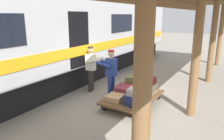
{
  "coord_description": "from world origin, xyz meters",
  "views": [
    {
      "loc": [
        -2.84,
        6.1,
        2.82
      ],
      "look_at": [
        0.49,
        0.49,
        1.15
      ],
      "focal_mm": 34.32,
      "sensor_mm": 36.0,
      "label": 1
    }
  ],
  "objects_px": {
    "suitcase_maroon_trunk": "(149,81)",
    "train_car": "(50,35)",
    "suitcase_cream_canvas": "(149,88)",
    "suitcase_orange_carryall": "(132,85)",
    "suitcase_navy_fabric": "(134,100)",
    "suitcase_olive_duffel": "(132,79)",
    "suitcase_gray_aluminum": "(135,92)",
    "suitcase_burgundy_valise": "(124,90)",
    "porter_by_door": "(91,67)",
    "luggage_cart": "(133,97)",
    "suitcase_tan_vintage": "(115,98)",
    "suitcase_brown_leather": "(142,95)",
    "porter_in_overalls": "(111,73)"
  },
  "relations": [
    {
      "from": "luggage_cart",
      "to": "suitcase_maroon_trunk",
      "type": "bearing_deg",
      "value": -118.44
    },
    {
      "from": "suitcase_brown_leather",
      "to": "porter_by_door",
      "type": "distance_m",
      "value": 2.34
    },
    {
      "from": "suitcase_maroon_trunk",
      "to": "train_car",
      "type": "bearing_deg",
      "value": 5.15
    },
    {
      "from": "suitcase_orange_carryall",
      "to": "suitcase_maroon_trunk",
      "type": "bearing_deg",
      "value": 178.14
    },
    {
      "from": "suitcase_olive_duffel",
      "to": "suitcase_brown_leather",
      "type": "bearing_deg",
      "value": 137.79
    },
    {
      "from": "suitcase_gray_aluminum",
      "to": "suitcase_burgundy_valise",
      "type": "bearing_deg",
      "value": -41.66
    },
    {
      "from": "suitcase_burgundy_valise",
      "to": "suitcase_maroon_trunk",
      "type": "relative_size",
      "value": 1.29
    },
    {
      "from": "suitcase_orange_carryall",
      "to": "suitcase_cream_canvas",
      "type": "height_order",
      "value": "suitcase_cream_canvas"
    },
    {
      "from": "suitcase_brown_leather",
      "to": "porter_in_overalls",
      "type": "distance_m",
      "value": 1.34
    },
    {
      "from": "suitcase_brown_leather",
      "to": "suitcase_maroon_trunk",
      "type": "distance_m",
      "value": 0.64
    },
    {
      "from": "suitcase_olive_duffel",
      "to": "suitcase_maroon_trunk",
      "type": "height_order",
      "value": "suitcase_maroon_trunk"
    },
    {
      "from": "suitcase_brown_leather",
      "to": "suitcase_cream_canvas",
      "type": "bearing_deg",
      "value": -90.0
    },
    {
      "from": "suitcase_gray_aluminum",
      "to": "suitcase_tan_vintage",
      "type": "bearing_deg",
      "value": 0.24
    },
    {
      "from": "suitcase_burgundy_valise",
      "to": "suitcase_olive_duffel",
      "type": "distance_m",
      "value": 0.6
    },
    {
      "from": "train_car",
      "to": "suitcase_cream_canvas",
      "type": "height_order",
      "value": "train_car"
    },
    {
      "from": "suitcase_burgundy_valise",
      "to": "suitcase_maroon_trunk",
      "type": "distance_m",
      "value": 0.87
    },
    {
      "from": "luggage_cart",
      "to": "suitcase_maroon_trunk",
      "type": "xyz_separation_m",
      "value": [
        -0.3,
        -0.56,
        0.45
      ]
    },
    {
      "from": "suitcase_brown_leather",
      "to": "suitcase_orange_carryall",
      "type": "relative_size",
      "value": 1.35
    },
    {
      "from": "suitcase_burgundy_valise",
      "to": "suitcase_maroon_trunk",
      "type": "height_order",
      "value": "suitcase_maroon_trunk"
    },
    {
      "from": "suitcase_brown_leather",
      "to": "porter_by_door",
      "type": "relative_size",
      "value": 0.35
    },
    {
      "from": "suitcase_cream_canvas",
      "to": "suitcase_olive_duffel",
      "type": "relative_size",
      "value": 1.29
    },
    {
      "from": "suitcase_gray_aluminum",
      "to": "suitcase_maroon_trunk",
      "type": "distance_m",
      "value": 1.14
    },
    {
      "from": "suitcase_brown_leather",
      "to": "suitcase_burgundy_valise",
      "type": "height_order",
      "value": "suitcase_burgundy_valise"
    },
    {
      "from": "suitcase_cream_canvas",
      "to": "suitcase_maroon_trunk",
      "type": "height_order",
      "value": "suitcase_maroon_trunk"
    },
    {
      "from": "suitcase_navy_fabric",
      "to": "suitcase_olive_duffel",
      "type": "relative_size",
      "value": 1.22
    },
    {
      "from": "train_car",
      "to": "porter_by_door",
      "type": "bearing_deg",
      "value": -173.28
    },
    {
      "from": "train_car",
      "to": "suitcase_brown_leather",
      "type": "height_order",
      "value": "train_car"
    },
    {
      "from": "suitcase_orange_carryall",
      "to": "porter_in_overalls",
      "type": "bearing_deg",
      "value": 36.93
    },
    {
      "from": "porter_in_overalls",
      "to": "suitcase_navy_fabric",
      "type": "bearing_deg",
      "value": 149.72
    },
    {
      "from": "suitcase_navy_fabric",
      "to": "porter_in_overalls",
      "type": "xyz_separation_m",
      "value": [
        1.22,
        -0.71,
        0.48
      ]
    },
    {
      "from": "suitcase_cream_canvas",
      "to": "suitcase_gray_aluminum",
      "type": "bearing_deg",
      "value": 91.24
    },
    {
      "from": "suitcase_orange_carryall",
      "to": "suitcase_gray_aluminum",
      "type": "xyz_separation_m",
      "value": [
        -0.65,
        1.16,
        0.25
      ]
    },
    {
      "from": "luggage_cart",
      "to": "suitcase_navy_fabric",
      "type": "relative_size",
      "value": 4.14
    },
    {
      "from": "train_car",
      "to": "suitcase_cream_canvas",
      "type": "relative_size",
      "value": 34.7
    },
    {
      "from": "suitcase_gray_aluminum",
      "to": "porter_in_overalls",
      "type": "height_order",
      "value": "porter_in_overalls"
    },
    {
      "from": "suitcase_orange_carryall",
      "to": "suitcase_gray_aluminum",
      "type": "height_order",
      "value": "suitcase_gray_aluminum"
    },
    {
      "from": "suitcase_brown_leather",
      "to": "suitcase_tan_vintage",
      "type": "distance_m",
      "value": 0.85
    },
    {
      "from": "suitcase_cream_canvas",
      "to": "suitcase_gray_aluminum",
      "type": "height_order",
      "value": "suitcase_gray_aluminum"
    },
    {
      "from": "train_car",
      "to": "suitcase_burgundy_valise",
      "type": "xyz_separation_m",
      "value": [
        -3.46,
        0.19,
        -1.62
      ]
    },
    {
      "from": "suitcase_olive_duffel",
      "to": "porter_in_overalls",
      "type": "bearing_deg",
      "value": 33.94
    },
    {
      "from": "porter_by_door",
      "to": "luggage_cart",
      "type": "bearing_deg",
      "value": 167.96
    },
    {
      "from": "suitcase_tan_vintage",
      "to": "suitcase_cream_canvas",
      "type": "height_order",
      "value": "suitcase_cream_canvas"
    },
    {
      "from": "suitcase_brown_leather",
      "to": "suitcase_navy_fabric",
      "type": "height_order",
      "value": "suitcase_navy_fabric"
    },
    {
      "from": "luggage_cart",
      "to": "porter_by_door",
      "type": "height_order",
      "value": "porter_by_door"
    },
    {
      "from": "suitcase_burgundy_valise",
      "to": "suitcase_navy_fabric",
      "type": "height_order",
      "value": "suitcase_navy_fabric"
    },
    {
      "from": "luggage_cart",
      "to": "suitcase_orange_carryall",
      "type": "xyz_separation_m",
      "value": [
        0.31,
        -0.58,
        0.19
      ]
    },
    {
      "from": "luggage_cart",
      "to": "suitcase_gray_aluminum",
      "type": "distance_m",
      "value": 0.8
    },
    {
      "from": "suitcase_navy_fabric",
      "to": "suitcase_maroon_trunk",
      "type": "distance_m",
      "value": 1.17
    },
    {
      "from": "suitcase_navy_fabric",
      "to": "suitcase_cream_canvas",
      "type": "bearing_deg",
      "value": -90.0
    },
    {
      "from": "luggage_cart",
      "to": "suitcase_maroon_trunk",
      "type": "distance_m",
      "value": 0.78
    }
  ]
}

